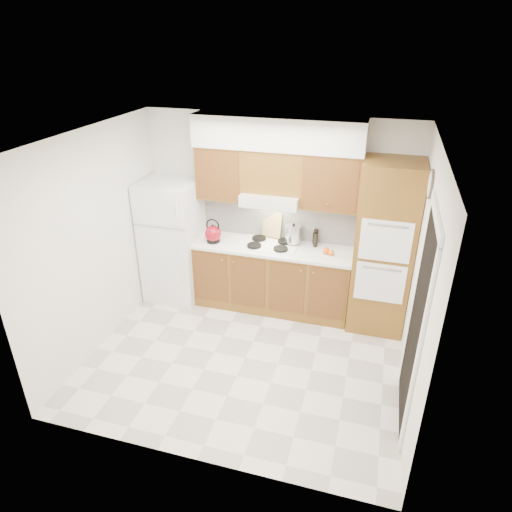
{
  "coord_description": "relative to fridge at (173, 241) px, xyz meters",
  "views": [
    {
      "loc": [
        1.32,
        -4.13,
        3.55
      ],
      "look_at": [
        0.0,
        0.45,
        1.15
      ],
      "focal_mm": 32.0,
      "sensor_mm": 36.0,
      "label": 1
    }
  ],
  "objects": [
    {
      "name": "floor",
      "position": [
        1.41,
        -1.14,
        -0.86
      ],
      "size": [
        3.6,
        3.6,
        0.0
      ],
      "primitive_type": "plane",
      "color": "beige",
      "rests_on": "ground"
    },
    {
      "name": "doorway",
      "position": [
        3.19,
        -1.49,
        0.19
      ],
      "size": [
        0.02,
        0.9,
        2.1
      ],
      "primitive_type": "cube",
      "color": "black",
      "rests_on": "floor"
    },
    {
      "name": "wall_right",
      "position": [
        3.21,
        -1.14,
        0.44
      ],
      "size": [
        0.02,
        3.0,
        2.6
      ],
      "primitive_type": "cube",
      "color": "white",
      "rests_on": "floor"
    },
    {
      "name": "cooktop",
      "position": [
        1.38,
        0.07,
        0.09
      ],
      "size": [
        0.74,
        0.5,
        0.01
      ],
      "primitive_type": "cube",
      "color": "white",
      "rests_on": "countertop"
    },
    {
      "name": "fridge",
      "position": [
        0.0,
        0.0,
        0.0
      ],
      "size": [
        0.75,
        0.72,
        1.72
      ],
      "primitive_type": "cube",
      "color": "white",
      "rests_on": "floor"
    },
    {
      "name": "wall_back",
      "position": [
        1.41,
        0.36,
        0.44
      ],
      "size": [
        3.6,
        0.02,
        2.6
      ],
      "primitive_type": "cube",
      "color": "white",
      "rests_on": "floor"
    },
    {
      "name": "wall_left",
      "position": [
        -0.4,
        -1.14,
        0.44
      ],
      "size": [
        0.02,
        3.0,
        2.6
      ],
      "primitive_type": "cube",
      "color": "white",
      "rests_on": "floor"
    },
    {
      "name": "base_cabinets",
      "position": [
        1.43,
        0.06,
        -0.41
      ],
      "size": [
        2.11,
        0.6,
        0.9
      ],
      "primitive_type": "cube",
      "color": "brown",
      "rests_on": "floor"
    },
    {
      "name": "oven_cabinet",
      "position": [
        2.85,
        0.03,
        0.24
      ],
      "size": [
        0.7,
        0.65,
        2.2
      ],
      "primitive_type": "cube",
      "color": "brown",
      "rests_on": "floor"
    },
    {
      "name": "orange_near",
      "position": [
        2.21,
        -0.0,
        0.12
      ],
      "size": [
        0.08,
        0.08,
        0.08
      ],
      "primitive_type": "sphere",
      "rotation": [
        0.0,
        0.0,
        0.12
      ],
      "color": "orange",
      "rests_on": "countertop"
    },
    {
      "name": "backsplash",
      "position": [
        1.43,
        0.34,
        0.36
      ],
      "size": [
        2.11,
        0.03,
        0.56
      ],
      "primitive_type": "cube",
      "color": "white",
      "rests_on": "countertop"
    },
    {
      "name": "kettle",
      "position": [
        0.62,
        -0.04,
        0.2
      ],
      "size": [
        0.26,
        0.26,
        0.22
      ],
      "primitive_type": "sphere",
      "rotation": [
        0.0,
        0.0,
        -0.16
      ],
      "color": "maroon",
      "rests_on": "countertop"
    },
    {
      "name": "condiment_b",
      "position": [
        1.97,
        0.2,
        0.17
      ],
      "size": [
        0.06,
        0.06,
        0.18
      ],
      "primitive_type": "cylinder",
      "rotation": [
        0.0,
        0.0,
        0.02
      ],
      "color": "black",
      "rests_on": "countertop"
    },
    {
      "name": "stock_pot",
      "position": [
        1.67,
        0.21,
        0.22
      ],
      "size": [
        0.28,
        0.28,
        0.23
      ],
      "primitive_type": "cylinder",
      "rotation": [
        0.0,
        0.0,
        -0.39
      ],
      "color": "silver",
      "rests_on": "cooktop"
    },
    {
      "name": "soffit",
      "position": [
        1.43,
        0.18,
        1.54
      ],
      "size": [
        2.13,
        0.36,
        0.4
      ],
      "primitive_type": "cube",
      "color": "silver",
      "rests_on": "wall_back"
    },
    {
      "name": "ceiling",
      "position": [
        1.41,
        -1.14,
        1.74
      ],
      "size": [
        3.6,
        3.6,
        0.0
      ],
      "primitive_type": "plane",
      "color": "white",
      "rests_on": "wall_back"
    },
    {
      "name": "condiment_a",
      "position": [
        1.96,
        0.29,
        0.18
      ],
      "size": [
        0.07,
        0.07,
        0.2
      ],
      "primitive_type": "cylinder",
      "rotation": [
        0.0,
        0.0,
        0.25
      ],
      "color": "black",
      "rests_on": "countertop"
    },
    {
      "name": "upper_cab_over_hood",
      "position": [
        1.38,
        0.19,
        1.06
      ],
      "size": [
        0.75,
        0.33,
        0.55
      ],
      "primitive_type": "cube",
      "color": "brown",
      "rests_on": "range_hood"
    },
    {
      "name": "countertop",
      "position": [
        1.43,
        0.05,
        0.06
      ],
      "size": [
        2.13,
        0.62,
        0.04
      ],
      "primitive_type": "cube",
      "color": "white",
      "rests_on": "base_cabinets"
    },
    {
      "name": "upper_cab_left",
      "position": [
        0.69,
        0.19,
        0.99
      ],
      "size": [
        0.63,
        0.33,
        0.7
      ],
      "primitive_type": "cube",
      "color": "brown",
      "rests_on": "wall_back"
    },
    {
      "name": "range_hood",
      "position": [
        1.38,
        0.13,
        0.71
      ],
      "size": [
        0.75,
        0.45,
        0.15
      ],
      "primitive_type": "cube",
      "color": "silver",
      "rests_on": "wall_back"
    },
    {
      "name": "cutting_board",
      "position": [
        1.35,
        0.31,
        0.28
      ],
      "size": [
        0.28,
        0.13,
        0.35
      ],
      "primitive_type": "cube",
      "rotation": [
        -0.21,
        0.0,
        -0.16
      ],
      "color": "tan",
      "rests_on": "countertop"
    },
    {
      "name": "wall_clock",
      "position": [
        3.19,
        -0.59,
        1.29
      ],
      "size": [
        0.02,
        0.3,
        0.3
      ],
      "primitive_type": "cylinder",
      "rotation": [
        0.0,
        1.57,
        0.0
      ],
      "color": "#3F3833",
      "rests_on": "wall_right"
    },
    {
      "name": "upper_cab_right",
      "position": [
        2.12,
        0.19,
        0.99
      ],
      "size": [
        0.73,
        0.33,
        0.7
      ],
      "primitive_type": "cube",
      "color": "brown",
      "rests_on": "wall_back"
    },
    {
      "name": "condiment_c",
      "position": [
        1.95,
        0.28,
        0.16
      ],
      "size": [
        0.07,
        0.07,
        0.16
      ],
      "primitive_type": "cylinder",
      "rotation": [
        0.0,
        0.0,
        0.18
      ],
      "color": "black",
      "rests_on": "countertop"
    },
    {
      "name": "orange_far",
      "position": [
        2.14,
        0.01,
        0.12
      ],
      "size": [
        0.09,
        0.09,
        0.09
      ],
      "primitive_type": "sphere",
      "rotation": [
        0.0,
        0.0,
        -0.08
      ],
      "color": "#FF5A0D",
      "rests_on": "countertop"
    }
  ]
}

